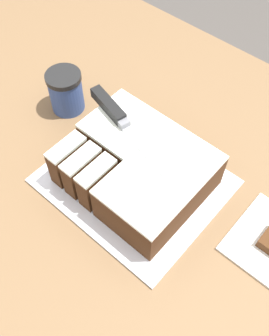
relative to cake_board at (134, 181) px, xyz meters
name	(u,v)px	position (x,y,z in m)	size (l,w,h in m)	color
ground_plane	(118,308)	(-0.04, -0.05, -0.91)	(8.00, 8.00, 0.00)	#4C4742
countertop	(112,266)	(-0.04, -0.05, -0.46)	(1.40, 1.10, 0.90)	brown
cake_board	(134,181)	(0.00, 0.00, 0.00)	(0.34, 0.29, 0.01)	silver
cake	(138,168)	(0.00, 0.00, 0.05)	(0.27, 0.22, 0.09)	#472814
knife	(115,114)	(-0.09, 0.05, 0.10)	(0.27, 0.09, 0.02)	silver
coffee_cup	(66,91)	(-0.26, 0.06, 0.05)	(0.08, 0.08, 0.10)	#334C8C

